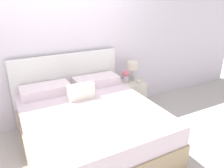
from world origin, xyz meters
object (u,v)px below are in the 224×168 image
Objects in this scene: table_lamp at (132,67)px; alarm_clock at (138,81)px; bed at (89,124)px; nightstand at (131,95)px; flower_vase at (126,76)px.

table_lamp is 0.29m from alarm_clock.
bed is 1.45m from table_lamp.
alarm_clock is at bearing -52.59° from nightstand.
flower_vase is at bearing 151.15° from alarm_clock.
table_lamp is 1.52× the size of flower_vase.
nightstand is 2.34× the size of flower_vase.
nightstand is (1.11, 0.66, -0.06)m from bed.
table_lamp is 0.23m from flower_vase.
bed is 3.53× the size of nightstand.
bed is at bearing -149.24° from nightstand.
table_lamp is at bearing 32.16° from bed.
table_lamp is 4.57× the size of alarm_clock.
alarm_clock is (1.19, 0.56, 0.24)m from bed.
flower_vase is at bearing -158.39° from table_lamp.
nightstand is 0.42m from flower_vase.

